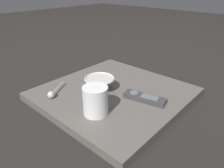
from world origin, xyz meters
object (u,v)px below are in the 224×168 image
object	(u,v)px
cereal_bowl	(100,83)
teaspoon	(52,94)
coffee_mug	(96,101)
tv_remote_near	(144,98)

from	to	relation	value
cereal_bowl	teaspoon	bearing A→B (deg)	149.95
coffee_mug	tv_remote_near	distance (m)	0.21
teaspoon	tv_remote_near	xyz separation A→B (m)	(0.23, -0.29, -0.00)
tv_remote_near	cereal_bowl	bearing A→B (deg)	106.10
cereal_bowl	tv_remote_near	size ratio (longest dim) A/B	0.74
cereal_bowl	coffee_mug	distance (m)	0.18
teaspoon	tv_remote_near	bearing A→B (deg)	-52.05
teaspoon	tv_remote_near	world-z (taller)	teaspoon
teaspoon	tv_remote_near	distance (m)	0.37
cereal_bowl	tv_remote_near	distance (m)	0.20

